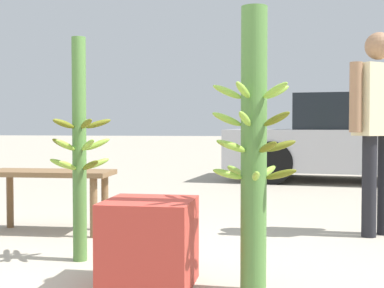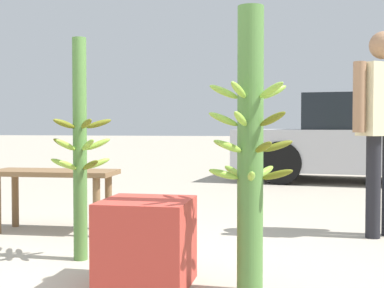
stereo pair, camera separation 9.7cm
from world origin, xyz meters
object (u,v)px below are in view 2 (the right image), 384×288
(banana_stalk_left, at_px, (80,148))
(market_bench, at_px, (54,181))
(banana_stalk_center, at_px, (250,148))
(produce_crate, at_px, (147,243))
(parked_car, at_px, (370,140))
(vendor_person, at_px, (382,114))

(banana_stalk_left, xyz_separation_m, market_bench, (-0.59, 0.84, -0.32))
(banana_stalk_center, relative_size, produce_crate, 3.15)
(banana_stalk_center, bearing_deg, parked_car, 76.86)
(vendor_person, height_order, parked_car, vendor_person)
(banana_stalk_center, height_order, market_bench, banana_stalk_center)
(vendor_person, xyz_separation_m, produce_crate, (-1.48, -1.61, -0.73))
(vendor_person, height_order, market_bench, vendor_person)
(produce_crate, bearing_deg, banana_stalk_center, -1.22)
(market_bench, xyz_separation_m, parked_car, (3.12, 4.58, 0.24))
(banana_stalk_center, xyz_separation_m, produce_crate, (-0.57, 0.01, -0.53))
(vendor_person, bearing_deg, banana_stalk_center, 20.59)
(parked_car, relative_size, produce_crate, 8.69)
(produce_crate, bearing_deg, vendor_person, 47.49)
(banana_stalk_center, relative_size, parked_car, 0.36)
(parked_car, bearing_deg, banana_stalk_center, 173.21)
(market_bench, bearing_deg, produce_crate, -50.05)
(banana_stalk_center, xyz_separation_m, market_bench, (-1.74, 1.32, -0.35))
(produce_crate, bearing_deg, parked_car, 71.70)
(banana_stalk_center, relative_size, vendor_person, 0.93)
(banana_stalk_center, bearing_deg, market_bench, 142.85)
(vendor_person, xyz_separation_m, parked_car, (0.47, 4.28, -0.31))
(banana_stalk_left, bearing_deg, vendor_person, 28.97)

